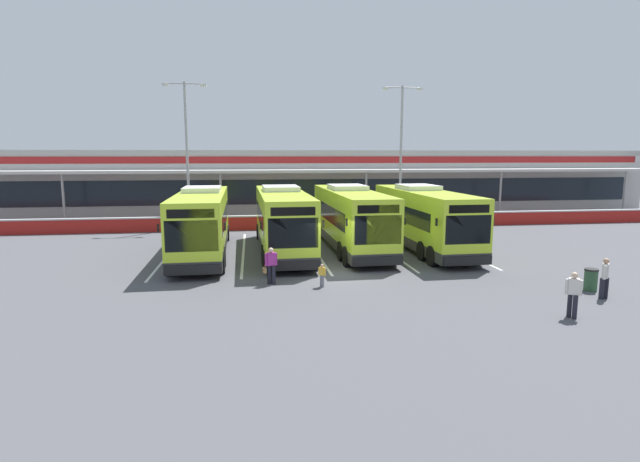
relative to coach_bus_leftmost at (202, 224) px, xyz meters
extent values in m
plane|color=#4C4C51|center=(6.44, -5.43, -1.79)|extent=(200.00, 200.00, 0.00)
cube|color=#B7B7B2|center=(6.44, 21.57, 0.96)|extent=(70.00, 10.00, 5.50)
cube|color=#19232D|center=(6.44, 16.55, 0.51)|extent=(66.00, 0.08, 2.20)
cube|color=maroon|center=(6.44, 16.54, 3.36)|extent=(68.00, 0.08, 0.60)
cube|color=beige|center=(6.44, 15.07, 2.41)|extent=(67.00, 3.00, 0.24)
cube|color=gray|center=(6.44, 21.57, 3.96)|extent=(70.00, 10.00, 0.50)
cylinder|color=#999999|center=(-12.16, 13.87, 0.31)|extent=(0.20, 0.20, 4.20)
cylinder|color=#999999|center=(0.24, 13.87, 0.31)|extent=(0.20, 0.20, 4.20)
cylinder|color=#999999|center=(12.64, 13.87, 0.31)|extent=(0.20, 0.20, 4.20)
cylinder|color=#999999|center=(25.04, 13.87, 0.31)|extent=(0.20, 0.20, 4.20)
cylinder|color=#999999|center=(37.44, 13.87, 0.31)|extent=(0.20, 0.20, 4.20)
cube|color=maroon|center=(6.44, 9.07, -1.29)|extent=(60.00, 0.36, 1.00)
cube|color=#B2B2B2|center=(6.44, 9.07, -0.74)|extent=(60.00, 0.40, 0.10)
cube|color=#B7DB2D|center=(0.00, -0.04, 0.12)|extent=(2.80, 12.05, 3.19)
cube|color=#333333|center=(0.00, -0.04, -1.19)|extent=(2.82, 12.07, 0.56)
cube|color=black|center=(-0.01, 0.36, 0.36)|extent=(2.78, 9.65, 0.96)
cube|color=black|center=(0.12, -5.99, 0.26)|extent=(2.31, 0.15, 1.40)
cube|color=black|center=(0.12, -6.00, 1.26)|extent=(2.05, 0.12, 0.40)
cube|color=silver|center=(-0.02, 0.96, 1.85)|extent=(2.11, 2.84, 0.28)
cube|color=black|center=(0.13, -6.10, -1.24)|extent=(2.45, 0.21, 0.44)
cube|color=black|center=(1.57, -5.61, 0.61)|extent=(0.08, 0.12, 0.36)
cube|color=black|center=(-1.34, -5.67, 0.61)|extent=(0.08, 0.12, 0.36)
cylinder|color=black|center=(1.10, 4.59, -1.27)|extent=(0.34, 1.05, 1.04)
cylinder|color=black|center=(-1.29, 4.54, -1.27)|extent=(0.34, 1.05, 1.04)
cylinder|color=black|center=(1.26, -3.21, -1.27)|extent=(0.34, 1.05, 1.04)
cylinder|color=black|center=(-1.13, -3.26, -1.27)|extent=(0.34, 1.05, 1.04)
cylinder|color=black|center=(1.29, -4.61, -1.27)|extent=(0.34, 1.05, 1.04)
cylinder|color=black|center=(-1.10, -4.66, -1.27)|extent=(0.34, 1.05, 1.04)
cube|color=#B7DB2D|center=(4.51, 0.20, 0.12)|extent=(2.80, 12.05, 3.19)
cube|color=#333333|center=(4.51, 0.20, -1.19)|extent=(2.82, 12.07, 0.56)
cube|color=black|center=(4.51, 0.60, 0.36)|extent=(2.78, 9.65, 0.96)
cube|color=black|center=(4.64, -5.75, 0.26)|extent=(2.31, 0.15, 1.40)
cube|color=black|center=(4.64, -5.76, 1.26)|extent=(2.05, 0.12, 0.40)
cube|color=silver|center=(4.49, 1.20, 1.85)|extent=(2.11, 2.84, 0.28)
cube|color=black|center=(4.64, -5.86, -1.24)|extent=(2.45, 0.21, 0.44)
cube|color=black|center=(6.08, -5.37, 0.61)|extent=(0.08, 0.12, 0.36)
cube|color=black|center=(3.17, -5.43, 0.61)|extent=(0.08, 0.12, 0.36)
cylinder|color=black|center=(5.61, 4.82, -1.27)|extent=(0.34, 1.05, 1.04)
cylinder|color=black|center=(3.22, 4.78, -1.27)|extent=(0.34, 1.05, 1.04)
cylinder|color=black|center=(5.77, -2.97, -1.27)|extent=(0.34, 1.05, 1.04)
cylinder|color=black|center=(3.38, -3.02, -1.27)|extent=(0.34, 1.05, 1.04)
cylinder|color=black|center=(5.80, -4.37, -1.27)|extent=(0.34, 1.05, 1.04)
cylinder|color=black|center=(3.41, -4.42, -1.27)|extent=(0.34, 1.05, 1.04)
cube|color=#B7DB2D|center=(8.60, 0.61, 0.12)|extent=(2.80, 12.05, 3.19)
cube|color=#333333|center=(8.60, 0.61, -1.19)|extent=(2.82, 12.07, 0.56)
cube|color=black|center=(8.59, 1.01, 0.36)|extent=(2.78, 9.65, 0.96)
cube|color=black|center=(8.72, -5.34, 0.26)|extent=(2.31, 0.15, 1.40)
cube|color=black|center=(8.72, -5.35, 1.26)|extent=(2.05, 0.12, 0.40)
cube|color=silver|center=(8.58, 1.61, 1.85)|extent=(2.11, 2.84, 0.28)
cube|color=black|center=(8.73, -5.45, -1.24)|extent=(2.45, 0.21, 0.44)
cube|color=black|center=(10.17, -4.96, 0.61)|extent=(0.08, 0.12, 0.36)
cube|color=black|center=(7.26, -5.02, 0.61)|extent=(0.08, 0.12, 0.36)
cylinder|color=black|center=(9.70, 5.23, -1.27)|extent=(0.34, 1.05, 1.04)
cylinder|color=black|center=(7.31, 5.18, -1.27)|extent=(0.34, 1.05, 1.04)
cylinder|color=black|center=(9.86, -2.57, -1.27)|extent=(0.34, 1.05, 1.04)
cylinder|color=black|center=(7.47, -2.62, -1.27)|extent=(0.34, 1.05, 1.04)
cylinder|color=black|center=(9.89, -3.97, -1.27)|extent=(0.34, 1.05, 1.04)
cylinder|color=black|center=(7.50, -4.02, -1.27)|extent=(0.34, 1.05, 1.04)
cube|color=#B7DB2D|center=(12.89, 0.09, 0.12)|extent=(2.80, 12.05, 3.19)
cube|color=#333333|center=(12.89, 0.09, -1.19)|extent=(2.82, 12.07, 0.56)
cube|color=black|center=(12.88, 0.49, 0.36)|extent=(2.78, 9.65, 0.96)
cube|color=black|center=(13.02, -5.86, 0.26)|extent=(2.31, 0.15, 1.40)
cube|color=black|center=(13.02, -5.87, 1.26)|extent=(2.05, 0.12, 0.40)
cube|color=silver|center=(12.87, 1.09, 1.85)|extent=(2.11, 2.84, 0.28)
cube|color=black|center=(13.02, -5.97, -1.24)|extent=(2.45, 0.21, 0.44)
cube|color=black|center=(14.46, -5.48, 0.61)|extent=(0.08, 0.12, 0.36)
cube|color=black|center=(11.55, -5.54, 0.61)|extent=(0.08, 0.12, 0.36)
cylinder|color=black|center=(13.99, 4.71, -1.27)|extent=(0.34, 1.05, 1.04)
cylinder|color=black|center=(11.60, 4.66, -1.27)|extent=(0.34, 1.05, 1.04)
cylinder|color=black|center=(14.15, -3.09, -1.27)|extent=(0.34, 1.05, 1.04)
cylinder|color=black|center=(11.76, -3.14, -1.27)|extent=(0.34, 1.05, 1.04)
cylinder|color=black|center=(14.18, -4.49, -1.27)|extent=(0.34, 1.05, 1.04)
cylinder|color=black|center=(11.79, -4.54, -1.27)|extent=(0.34, 1.05, 1.04)
cube|color=silver|center=(-1.96, 0.57, -1.78)|extent=(0.14, 13.00, 0.01)
cube|color=silver|center=(2.24, 0.57, -1.78)|extent=(0.14, 13.00, 0.01)
cube|color=silver|center=(6.44, 0.57, -1.78)|extent=(0.14, 13.00, 0.01)
cube|color=silver|center=(10.64, 0.57, -1.78)|extent=(0.14, 13.00, 0.01)
cube|color=silver|center=(14.84, 0.57, -1.78)|extent=(0.14, 13.00, 0.01)
cube|color=black|center=(3.47, -6.89, -1.37)|extent=(0.17, 0.20, 0.84)
cube|color=black|center=(3.65, -6.98, -1.37)|extent=(0.17, 0.20, 0.84)
cube|color=#A32D89|center=(3.56, -6.94, -0.67)|extent=(0.38, 0.28, 0.56)
cube|color=#A32D89|center=(3.35, -6.98, -0.69)|extent=(0.11, 0.12, 0.54)
cube|color=#A32D89|center=(3.78, -6.89, -0.69)|extent=(0.11, 0.12, 0.54)
sphere|color=#DBB293|center=(3.56, -6.94, -0.28)|extent=(0.22, 0.22, 0.22)
cube|color=olive|center=(3.28, -6.98, -1.16)|extent=(0.17, 0.30, 0.22)
cylinder|color=olive|center=(3.28, -6.98, -0.98)|extent=(0.02, 0.02, 0.16)
cube|color=black|center=(13.66, -12.81, -1.37)|extent=(0.21, 0.23, 0.84)
cube|color=black|center=(13.74, -12.99, -1.37)|extent=(0.21, 0.23, 0.84)
cube|color=silver|center=(13.70, -12.90, -0.67)|extent=(0.40, 0.36, 0.56)
cube|color=silver|center=(13.51, -12.79, -0.69)|extent=(0.13, 0.13, 0.54)
cube|color=silver|center=(13.89, -13.01, -0.69)|extent=(0.13, 0.13, 0.54)
sphere|color=#DBB293|center=(13.70, -12.90, -0.28)|extent=(0.22, 0.22, 0.22)
cube|color=slate|center=(5.68, -7.66, -1.53)|extent=(0.14, 0.14, 0.52)
cube|color=slate|center=(5.70, -7.78, -1.53)|extent=(0.14, 0.14, 0.52)
cube|color=gold|center=(5.69, -7.72, -1.09)|extent=(0.25, 0.24, 0.35)
cube|color=gold|center=(5.58, -7.64, -1.11)|extent=(0.08, 0.08, 0.33)
cube|color=gold|center=(5.80, -7.81, -1.11)|extent=(0.08, 0.08, 0.33)
sphere|color=tan|center=(5.69, -7.72, -0.85)|extent=(0.14, 0.14, 0.14)
cube|color=black|center=(16.29, -10.97, -1.37)|extent=(0.23, 0.22, 0.84)
cube|color=black|center=(16.49, -10.94, -1.37)|extent=(0.23, 0.22, 0.84)
cube|color=silver|center=(16.39, -10.96, -0.67)|extent=(0.39, 0.40, 0.56)
cube|color=silver|center=(16.25, -11.12, -0.69)|extent=(0.13, 0.13, 0.54)
cube|color=silver|center=(16.54, -10.79, -0.69)|extent=(0.13, 0.13, 0.54)
sphere|color=tan|center=(16.39, -10.96, -0.28)|extent=(0.22, 0.22, 0.22)
cylinder|color=#9E9EA3|center=(-2.02, 11.03, 3.71)|extent=(0.20, 0.20, 11.00)
cylinder|color=#9E9EA3|center=(-2.02, 11.03, 9.06)|extent=(2.80, 0.10, 0.10)
cube|color=silver|center=(-3.42, 11.03, 8.96)|extent=(0.44, 0.28, 0.20)
cube|color=silver|center=(-0.62, 11.03, 8.96)|extent=(0.44, 0.28, 0.20)
cylinder|color=#9E9EA3|center=(14.79, 10.98, 3.71)|extent=(0.20, 0.20, 11.00)
cylinder|color=#9E9EA3|center=(14.79, 10.98, 9.06)|extent=(2.80, 0.10, 0.10)
cube|color=silver|center=(13.39, 10.98, 8.96)|extent=(0.44, 0.28, 0.20)
cube|color=silver|center=(16.19, 10.98, 8.96)|extent=(0.44, 0.28, 0.20)
cylinder|color=#2D5133|center=(16.66, -9.83, -1.36)|extent=(0.52, 0.52, 0.85)
cylinder|color=black|center=(16.66, -9.83, -0.90)|extent=(0.54, 0.54, 0.08)
camera|label=1|loc=(2.79, -28.02, 3.80)|focal=27.73mm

